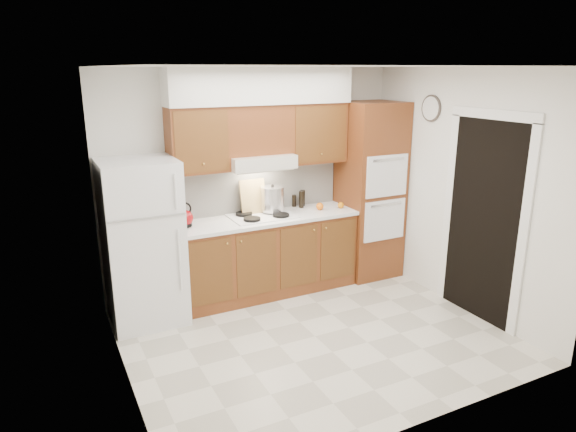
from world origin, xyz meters
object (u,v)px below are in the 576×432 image
at_px(kettle, 185,218).
at_px(oven_cabinet, 370,191).
at_px(fridge, 143,243).
at_px(stock_pot, 273,199).

bearing_deg(kettle, oven_cabinet, -2.33).
xyz_separation_m(fridge, stock_pot, (1.55, 0.15, 0.25)).
bearing_deg(fridge, stock_pot, 5.67).
distance_m(oven_cabinet, kettle, 2.37).
xyz_separation_m(oven_cabinet, stock_pot, (-1.30, 0.12, 0.01)).
bearing_deg(stock_pot, fridge, -174.33).
relative_size(oven_cabinet, stock_pot, 7.86).
distance_m(kettle, stock_pot, 1.08).
relative_size(oven_cabinet, kettle, 12.28).
height_order(kettle, stock_pot, stock_pot).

